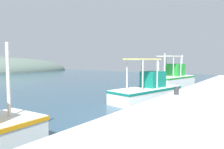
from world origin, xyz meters
TOP-DOWN VIEW (x-y plane):
  - distant_hill_third at (14.50, 35.97)m, footprint 27.77×10.50m
  - fishing_boat_third at (4.61, 1.79)m, footprint 5.11×2.63m
  - fishing_boat_fourth at (11.59, 2.78)m, footprint 4.95×2.86m
  - mooring_bollard_second at (3.04, -0.45)m, footprint 0.22×0.22m

SIDE VIEW (x-z plane):
  - distant_hill_third at x=14.50m, z-range -2.78..2.78m
  - fishing_boat_third at x=4.61m, z-range -0.80..2.02m
  - fishing_boat_fourth at x=11.59m, z-range -0.72..2.15m
  - mooring_bollard_second at x=3.04m, z-range 0.80..1.17m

